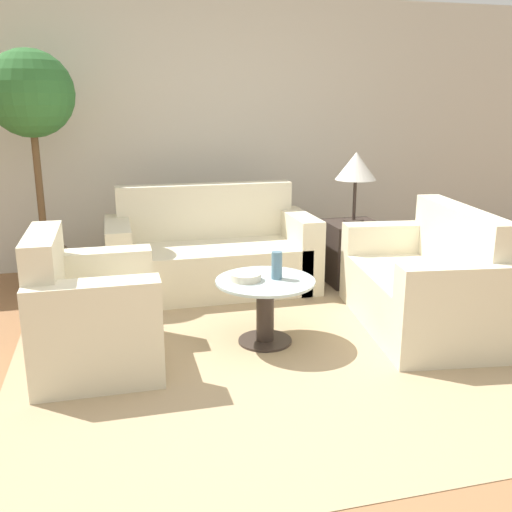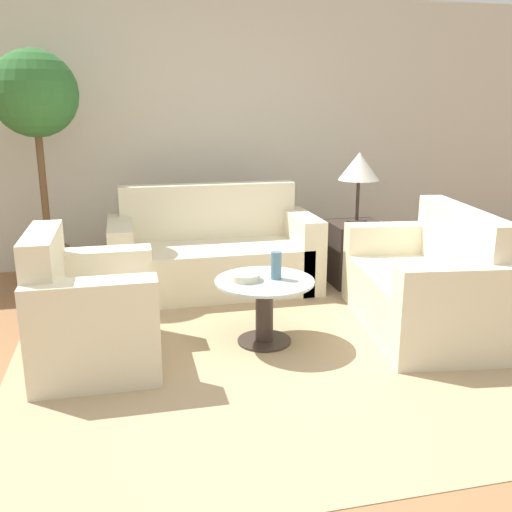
# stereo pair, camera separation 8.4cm
# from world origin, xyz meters

# --- Properties ---
(ground_plane) EXTENTS (14.00, 14.00, 0.00)m
(ground_plane) POSITION_xyz_m (0.00, 0.00, 0.00)
(ground_plane) COLOR #8E603D
(wall_back) EXTENTS (10.00, 0.06, 2.60)m
(wall_back) POSITION_xyz_m (0.00, 3.08, 1.30)
(wall_back) COLOR beige
(wall_back) RESTS_ON ground_plane
(rug) EXTENTS (3.30, 3.39, 0.01)m
(rug) POSITION_xyz_m (0.01, 0.85, 0.00)
(rug) COLOR tan
(rug) RESTS_ON ground_plane
(sofa_main) EXTENTS (1.77, 0.81, 0.90)m
(sofa_main) POSITION_xyz_m (-0.14, 2.12, 0.29)
(sofa_main) COLOR beige
(sofa_main) RESTS_ON ground_plane
(armchair) EXTENTS (0.74, 0.92, 0.86)m
(armchair) POSITION_xyz_m (-1.15, 0.80, 0.30)
(armchair) COLOR beige
(armchair) RESTS_ON ground_plane
(loveseat) EXTENTS (0.95, 1.52, 0.88)m
(loveseat) POSITION_xyz_m (1.23, 0.85, 0.29)
(loveseat) COLOR beige
(loveseat) RESTS_ON ground_plane
(coffee_table) EXTENTS (0.67, 0.67, 0.45)m
(coffee_table) POSITION_xyz_m (0.01, 0.85, 0.29)
(coffee_table) COLOR #332823
(coffee_table) RESTS_ON ground_plane
(side_table) EXTENTS (0.47, 0.47, 0.56)m
(side_table) POSITION_xyz_m (1.13, 1.97, 0.28)
(side_table) COLOR #332823
(side_table) RESTS_ON ground_plane
(table_lamp) EXTENTS (0.36, 0.36, 0.62)m
(table_lamp) POSITION_xyz_m (1.13, 1.97, 1.05)
(table_lamp) COLOR #332823
(table_lamp) RESTS_ON side_table
(potted_plant) EXTENTS (0.70, 0.70, 2.02)m
(potted_plant) POSITION_xyz_m (-1.53, 2.42, 1.49)
(potted_plant) COLOR brown
(potted_plant) RESTS_ON ground_plane
(vase) EXTENTS (0.07, 0.07, 0.19)m
(vase) POSITION_xyz_m (0.09, 0.85, 0.54)
(vase) COLOR slate
(vase) RESTS_ON coffee_table
(bowl) EXTENTS (0.20, 0.20, 0.05)m
(bowl) POSITION_xyz_m (-0.12, 0.87, 0.47)
(bowl) COLOR beige
(bowl) RESTS_ON coffee_table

